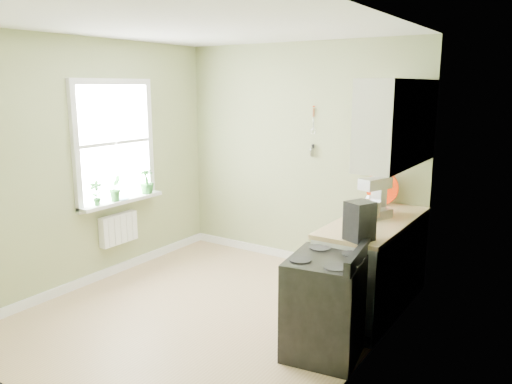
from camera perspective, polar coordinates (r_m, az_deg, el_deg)
The scene contains 21 objects.
floor at distance 5.09m, azimuth -5.37°, elevation -13.62°, with size 3.20×3.60×0.02m, color tan.
ceiling at distance 4.62m, azimuth -6.07°, elevation 18.46°, with size 3.20×3.60×0.02m, color white.
wall_back at distance 6.16m, azimuth 4.95°, elevation 4.17°, with size 3.20×0.02×2.70m, color #9CA470.
wall_left at distance 5.80m, azimuth -18.20°, elevation 3.13°, with size 0.02×3.60×2.70m, color #9CA470.
wall_right at distance 3.88m, azimuth 13.16°, elevation -0.78°, with size 0.02×3.60×2.70m, color #9CA470.
base_cabinets at distance 5.14m, azimuth 13.32°, elevation -8.24°, with size 0.60×1.60×0.87m, color white.
countertop at distance 5.01m, azimuth 13.46°, elevation -3.33°, with size 0.64×1.60×0.04m, color #D4B381.
upper_cabinets at distance 4.90m, azimuth 15.91°, elevation 7.62°, with size 0.35×1.40×0.80m, color white.
window at distance 5.95m, azimuth -15.91°, elevation 5.42°, with size 0.06×1.14×1.44m.
window_sill at distance 6.00m, azimuth -15.08°, elevation -0.98°, with size 0.18×1.14×0.04m, color white.
radiator at distance 6.07m, azimuth -15.45°, elevation -4.06°, with size 0.12×0.50×0.35m, color white.
wall_utensils at distance 6.02m, azimuth 6.53°, elevation 6.01°, with size 0.02×0.14×0.58m.
stove at distance 4.25m, azimuth 8.00°, elevation -12.63°, with size 0.69×0.76×0.95m.
stand_mixer at distance 5.05m, azimuth 13.39°, elevation -0.77°, with size 0.33×0.41×0.44m.
kettle at distance 5.26m, azimuth 12.76°, elevation -1.30°, with size 0.18×0.11×0.18m.
coffee_maker at distance 4.29m, azimuth 11.72°, elevation -3.36°, with size 0.26×0.27×0.33m.
red_tray at distance 5.64m, azimuth 14.21°, elevation 0.47°, with size 0.37×0.37×0.02m, color red.
jar at distance 4.79m, azimuth 10.94°, elevation -3.17°, with size 0.07×0.07×0.08m.
plant_a at distance 5.73m, azimuth -17.82°, elevation -0.11°, with size 0.15×0.10×0.28m, color #256324.
plant_b at distance 5.90m, azimuth -15.82°, elevation 0.43°, with size 0.16×0.13×0.30m, color #256324.
plant_c at distance 6.22m, azimuth -12.39°, elevation 1.22°, with size 0.17×0.17×0.30m, color #256324.
Camera 1 is at (2.89, -3.56, 2.19)m, focal length 35.00 mm.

